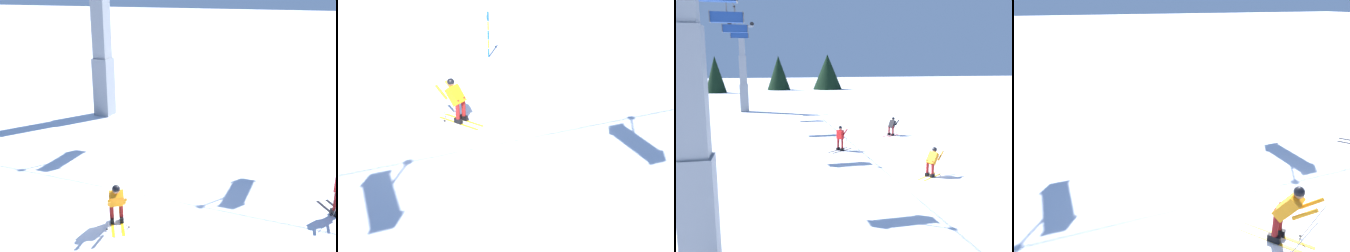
# 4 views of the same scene
# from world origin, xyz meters

# --- Properties ---
(ground_plane) EXTENTS (260.00, 260.00, 0.00)m
(ground_plane) POSITION_xyz_m (0.00, 0.00, 0.00)
(ground_plane) COLOR white
(skier_carving_main) EXTENTS (1.35, 1.68, 1.56)m
(skier_carving_main) POSITION_xyz_m (0.41, -1.14, 0.82)
(skier_carving_main) COLOR yellow
(skier_carving_main) RESTS_ON ground_plane
(lift_tower_near) EXTENTS (0.90, 2.64, 10.03)m
(lift_tower_near) POSITION_xyz_m (-5.78, 8.57, 4.11)
(lift_tower_near) COLOR gray
(lift_tower_near) RESTS_ON ground_plane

